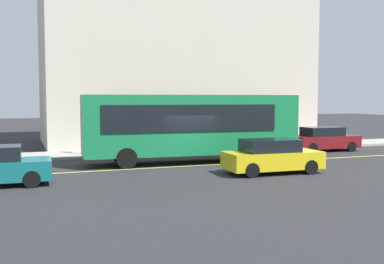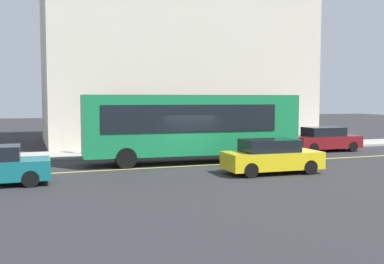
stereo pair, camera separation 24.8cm
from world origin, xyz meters
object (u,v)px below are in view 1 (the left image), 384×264
object	(u,v)px
bus	(192,124)
pedestrian_at_corner	(292,130)
car_yellow	(272,157)
traffic_light	(91,112)
car_maroon	(324,139)
pedestrian_by_curb	(189,131)

from	to	relation	value
bus	pedestrian_at_corner	xyz separation A→B (m)	(8.66, 4.14, -0.80)
pedestrian_at_corner	car_yellow	bearing A→B (deg)	-127.21
car_yellow	traffic_light	bearing A→B (deg)	128.84
bus	car_maroon	bearing A→B (deg)	11.60
bus	pedestrian_by_curb	xyz separation A→B (m)	(1.74, 5.25, -0.72)
pedestrian_by_curb	car_maroon	bearing A→B (deg)	-22.51
pedestrian_by_curb	pedestrian_at_corner	xyz separation A→B (m)	(6.92, -1.12, -0.08)
car_maroon	pedestrian_by_curb	bearing A→B (deg)	157.49
traffic_light	pedestrian_at_corner	distance (m)	13.32
car_maroon	pedestrian_at_corner	world-z (taller)	pedestrian_at_corner
car_maroon	pedestrian_by_curb	distance (m)	8.57
pedestrian_by_curb	bus	bearing A→B (deg)	-108.28
bus	pedestrian_at_corner	size ratio (longest dim) A/B	6.57
bus	traffic_light	size ratio (longest dim) A/B	3.52
bus	car_maroon	xyz separation A→B (m)	(9.64, 1.98, -1.24)
car_yellow	pedestrian_by_curb	distance (m)	9.68
pedestrian_by_curb	car_yellow	bearing A→B (deg)	-87.40
car_maroon	pedestrian_by_curb	size ratio (longest dim) A/B	2.36
bus	car_yellow	world-z (taller)	bus
car_maroon	pedestrian_at_corner	bearing A→B (deg)	114.40
traffic_light	car_yellow	size ratio (longest dim) A/B	0.73
traffic_light	car_maroon	bearing A→B (deg)	-8.05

